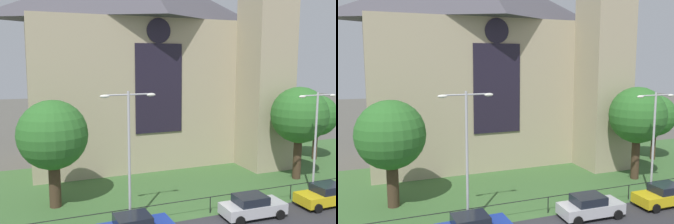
% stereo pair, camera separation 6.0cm
% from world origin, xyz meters
% --- Properties ---
extents(ground, '(160.00, 160.00, 0.00)m').
position_xyz_m(ground, '(0.00, 10.00, 0.00)').
color(ground, '#56544C').
extents(grass_verge, '(120.00, 20.00, 0.01)m').
position_xyz_m(grass_verge, '(0.00, 8.00, 0.00)').
color(grass_verge, '#3D6633').
rests_on(grass_verge, ground).
extents(church_building, '(23.20, 16.20, 26.00)m').
position_xyz_m(church_building, '(2.28, 18.01, 10.27)').
color(church_building, tan).
rests_on(church_building, ground).
extents(iron_railing, '(26.73, 0.07, 1.13)m').
position_xyz_m(iron_railing, '(1.50, 2.50, 0.96)').
color(iron_railing, black).
rests_on(iron_railing, ground).
extents(tree_right_near, '(4.80, 4.80, 8.00)m').
position_xyz_m(tree_right_near, '(11.98, 6.34, 5.54)').
color(tree_right_near, '#423021').
rests_on(tree_right_near, ground).
extents(tree_right_far, '(4.24, 4.24, 6.75)m').
position_xyz_m(tree_right_far, '(18.13, 10.84, 4.61)').
color(tree_right_far, '#4C3823').
rests_on(tree_right_far, ground).
extents(tree_left_near, '(4.81, 4.81, 7.55)m').
position_xyz_m(tree_left_near, '(-8.10, 7.39, 5.08)').
color(tree_left_near, '#423021').
rests_on(tree_left_near, ground).
extents(streetlamp_near, '(3.37, 0.26, 8.38)m').
position_xyz_m(streetlamp_near, '(-4.08, 2.40, 5.32)').
color(streetlamp_near, '#B2B2B7').
rests_on(streetlamp_near, ground).
extents(streetlamp_far, '(3.37, 0.26, 7.88)m').
position_xyz_m(streetlamp_far, '(10.13, 2.40, 5.04)').
color(streetlamp_far, '#B2B2B7').
rests_on(streetlamp_far, ground).
extents(parked_car_silver, '(4.25, 2.13, 1.51)m').
position_xyz_m(parked_car_silver, '(3.73, 0.88, 0.74)').
color(parked_car_silver, '#B7B7BC').
rests_on(parked_car_silver, ground).
extents(parked_car_yellow, '(4.20, 2.03, 1.51)m').
position_xyz_m(parked_car_yellow, '(9.77, 0.73, 0.74)').
color(parked_car_yellow, gold).
rests_on(parked_car_yellow, ground).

